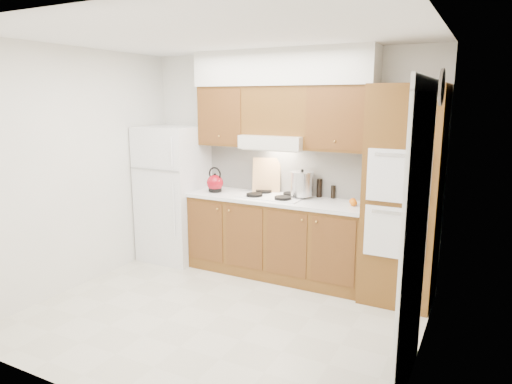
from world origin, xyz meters
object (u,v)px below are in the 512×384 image
at_px(stock_pot, 302,184).
at_px(fridge, 174,193).
at_px(kettle, 215,183).
at_px(oven_cabinet, 403,196).

bearing_deg(stock_pot, fridge, -174.74).
bearing_deg(kettle, stock_pot, -10.19).
bearing_deg(stock_pot, kettle, -171.24).
distance_m(fridge, oven_cabinet, 2.86).
height_order(kettle, stock_pot, stock_pot).
bearing_deg(fridge, kettle, -0.71).
xyz_separation_m(oven_cabinet, stock_pot, (-1.14, 0.12, 0.00)).
bearing_deg(kettle, fridge, 160.34).
distance_m(kettle, stock_pot, 1.08).
xyz_separation_m(fridge, oven_cabinet, (2.85, 0.03, 0.24)).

